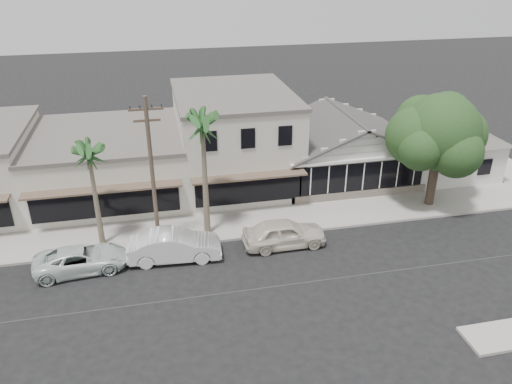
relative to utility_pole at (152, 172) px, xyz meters
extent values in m
plane|color=black|center=(9.00, -5.20, -4.79)|extent=(140.00, 140.00, 0.00)
cube|color=#9E9991|center=(1.00, 1.55, -4.71)|extent=(90.00, 3.50, 0.15)
cube|color=silver|center=(14.00, 7.30, -3.29)|extent=(10.00, 8.00, 3.00)
cube|color=black|center=(14.00, 3.24, -3.04)|extent=(8.80, 0.10, 2.00)
cube|color=#60564C|center=(14.00, 3.25, -4.44)|extent=(9.60, 0.18, 0.70)
cube|color=silver|center=(22.20, 6.30, -3.29)|extent=(6.00, 6.00, 3.00)
cube|color=beige|center=(6.00, 8.30, -1.54)|extent=(8.00, 10.00, 6.50)
cube|color=beige|center=(-3.00, 8.30, -2.69)|extent=(10.00, 10.00, 4.20)
cylinder|color=brown|center=(0.00, 0.00, -0.29)|extent=(0.24, 0.24, 9.00)
cube|color=brown|center=(0.00, 0.00, 3.51)|extent=(1.80, 0.12, 0.12)
cube|color=brown|center=(0.00, 0.00, 2.91)|extent=(1.40, 0.12, 0.12)
imported|color=silver|center=(7.18, -1.44, -3.96)|extent=(4.87, 1.98, 1.66)
imported|color=white|center=(0.82, -1.49, -3.94)|extent=(5.28, 2.13, 1.70)
imported|color=silver|center=(-4.18, -1.52, -4.11)|extent=(5.09, 2.69, 1.36)
cylinder|color=#4C392E|center=(18.15, 1.42, -3.26)|extent=(0.57, 0.57, 3.05)
sphere|color=#1B3B18|center=(18.15, 1.42, 0.46)|extent=(4.96, 4.96, 4.96)
sphere|color=#1B3B18|center=(19.87, 1.99, -0.02)|extent=(3.63, 3.63, 3.63)
sphere|color=#1B3B18|center=(16.62, 1.80, 0.17)|extent=(3.82, 3.82, 3.82)
sphere|color=#1B3B18|center=(18.53, -0.01, -0.40)|extent=(3.24, 3.24, 3.24)
sphere|color=#1B3B18|center=(17.58, 2.95, 0.75)|extent=(3.43, 3.43, 3.43)
sphere|color=#1B3B18|center=(19.29, 2.76, 1.13)|extent=(3.05, 3.05, 3.05)
sphere|color=#1B3B18|center=(16.43, 0.66, -0.21)|extent=(2.86, 2.86, 2.86)
cone|color=#726651|center=(2.94, 0.72, -1.39)|extent=(0.41, 0.41, 6.80)
cone|color=#726651|center=(-3.25, 0.83, -1.99)|extent=(0.35, 0.35, 5.60)
camera|label=1|loc=(0.27, -25.55, 10.91)|focal=35.00mm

